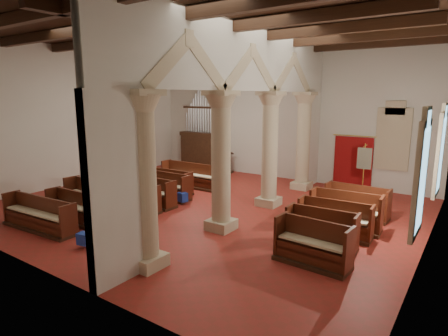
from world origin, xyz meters
TOP-DOWN VIEW (x-y plane):
  - floor at (0.00, 0.00)m, footprint 14.00×14.00m
  - ceiling at (0.00, 0.00)m, footprint 14.00×14.00m
  - wall_back at (0.00, 6.00)m, footprint 14.00×0.02m
  - wall_front at (0.00, -6.00)m, footprint 14.00×0.02m
  - wall_left at (-7.00, 0.00)m, footprint 0.02×12.00m
  - wall_right at (7.00, 0.00)m, footprint 0.02×12.00m
  - ceiling_beams at (0.00, 0.00)m, footprint 13.80×11.80m
  - arcade at (1.80, 0.00)m, footprint 0.90×11.90m
  - window_right_a at (6.98, -1.50)m, footprint 0.03×1.00m
  - window_right_b at (6.98, 2.50)m, footprint 0.03×1.00m
  - window_back at (5.00, 5.98)m, footprint 1.00×0.03m
  - pipe_organ at (-4.50, 5.50)m, footprint 2.10×0.85m
  - lectern at (-2.62, 5.49)m, footprint 0.53×0.55m
  - dossal_curtain at (3.50, 5.92)m, footprint 1.80×0.07m
  - processional_banner at (4.47, 3.85)m, footprint 0.51×0.65m
  - hymnal_box_a at (-0.37, -4.66)m, footprint 0.35×0.31m
  - hymnal_box_b at (0.20, -3.25)m, footprint 0.36×0.33m
  - hymnal_box_c at (-0.88, -0.14)m, footprint 0.38×0.33m
  - tube_heater_a at (-2.09, -3.86)m, footprint 0.93×0.39m
  - tube_heater_b at (-1.95, -3.69)m, footprint 0.87×0.22m
  - nave_pew_0 at (-2.64, -4.58)m, footprint 2.85×0.83m
  - nave_pew_1 at (-2.21, -3.56)m, footprint 2.68×0.69m
  - nave_pew_2 at (-2.49, -2.65)m, footprint 3.19×0.92m
  - nave_pew_3 at (-2.00, -1.74)m, footprint 2.62×0.82m
  - nave_pew_4 at (-2.22, -0.92)m, footprint 3.03×0.70m
  - nave_pew_5 at (-2.43, 0.13)m, footprint 3.07×0.67m
  - nave_pew_6 at (-2.65, 0.79)m, footprint 2.61×0.68m
  - nave_pew_7 at (-2.37, 2.09)m, footprint 2.90×0.70m
  - aisle_pew_0 at (4.92, -2.20)m, footprint 1.82×0.82m
  - aisle_pew_1 at (4.74, -1.14)m, footprint 1.85×0.77m
  - aisle_pew_2 at (4.74, -0.09)m, footprint 2.08×0.78m
  - aisle_pew_3 at (4.82, 0.62)m, footprint 2.09×0.87m
  - aisle_pew_4 at (4.79, 1.96)m, footprint 2.04×0.78m

SIDE VIEW (x-z plane):
  - floor at x=0.00m, z-range 0.00..0.00m
  - tube_heater_a at x=-2.09m, z-range 0.11..0.21m
  - tube_heater_b at x=-1.95m, z-range 0.12..0.20m
  - hymnal_box_b at x=0.20m, z-range 0.10..0.39m
  - hymnal_box_a at x=-0.37m, z-range 0.10..0.41m
  - hymnal_box_c at x=-0.88m, z-range 0.10..0.43m
  - nave_pew_6 at x=-2.65m, z-range -0.16..0.79m
  - nave_pew_1 at x=-2.21m, z-range -0.16..0.80m
  - nave_pew_0 at x=-2.64m, z-range -0.17..0.81m
  - nave_pew_5 at x=-2.43m, z-range -0.17..0.82m
  - nave_pew_3 at x=-2.00m, z-range -0.17..0.83m
  - nave_pew_4 at x=-2.22m, z-range -0.17..0.84m
  - nave_pew_7 at x=-2.37m, z-range -0.18..0.86m
  - aisle_pew_2 at x=4.74m, z-range -0.17..0.85m
  - aisle_pew_1 at x=4.74m, z-range -0.17..0.87m
  - aisle_pew_4 at x=4.79m, z-range -0.17..0.88m
  - nave_pew_2 at x=-2.49m, z-range -0.18..0.89m
  - aisle_pew_0 at x=4.92m, z-range -0.17..0.90m
  - aisle_pew_3 at x=4.82m, z-range -0.18..0.95m
  - lectern at x=-2.62m, z-range -0.10..1.03m
  - processional_banner at x=4.47m, z-range -0.33..1.88m
  - dossal_curtain at x=3.50m, z-range 0.08..2.25m
  - pipe_organ at x=-4.50m, z-range -0.83..3.57m
  - window_right_a at x=6.98m, z-range 1.10..3.30m
  - window_right_b at x=6.98m, z-range 1.10..3.30m
  - window_back at x=5.00m, z-range 1.10..3.30m
  - wall_back at x=0.00m, z-range 0.00..6.00m
  - wall_front at x=0.00m, z-range 0.00..6.00m
  - wall_left at x=-7.00m, z-range 0.00..6.00m
  - wall_right at x=7.00m, z-range 0.00..6.00m
  - arcade at x=1.80m, z-range 0.56..6.56m
  - ceiling_beams at x=0.00m, z-range 5.67..5.97m
  - ceiling at x=0.00m, z-range 6.00..6.00m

